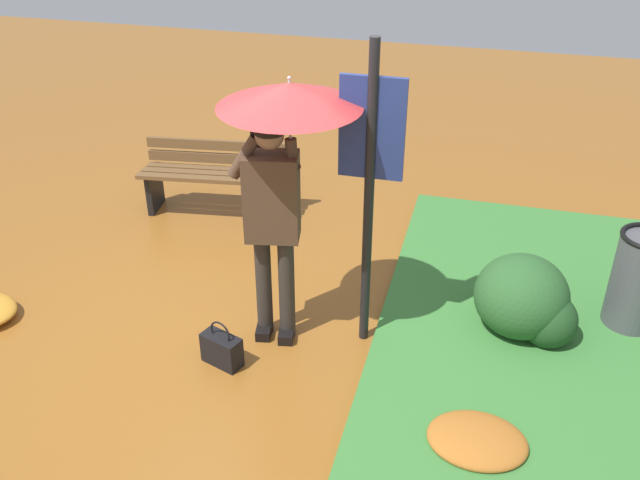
% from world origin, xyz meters
% --- Properties ---
extents(ground_plane, '(18.00, 18.00, 0.00)m').
position_xyz_m(ground_plane, '(0.00, 0.00, 0.00)').
color(ground_plane, brown).
extents(person_with_umbrella, '(0.96, 0.96, 2.04)m').
position_xyz_m(person_with_umbrella, '(0.32, 0.25, 1.55)').
color(person_with_umbrella, '#2D2823').
rests_on(person_with_umbrella, ground_plane).
extents(info_sign_post, '(0.44, 0.07, 2.30)m').
position_xyz_m(info_sign_post, '(0.90, 0.36, 1.44)').
color(info_sign_post, black).
rests_on(info_sign_post, ground_plane).
extents(handbag, '(0.33, 0.23, 0.37)m').
position_xyz_m(handbag, '(-0.03, -0.21, 0.13)').
color(handbag, black).
rests_on(handbag, ground_plane).
extents(park_bench, '(1.40, 0.54, 0.75)m').
position_xyz_m(park_bench, '(-0.96, 1.94, 0.40)').
color(park_bench, black).
rests_on(park_bench, ground_plane).
extents(trash_bin, '(0.42, 0.42, 0.83)m').
position_xyz_m(trash_bin, '(2.87, 1.01, 0.42)').
color(trash_bin, '#4C4C51').
rests_on(trash_bin, ground_plane).
extents(shrub_cluster, '(0.78, 0.71, 0.64)m').
position_xyz_m(shrub_cluster, '(2.08, 0.72, 0.30)').
color(shrub_cluster, '#285628').
rests_on(shrub_cluster, ground_plane).
extents(leaf_pile_by_bench, '(0.63, 0.51, 0.14)m').
position_xyz_m(leaf_pile_by_bench, '(1.82, -0.57, 0.07)').
color(leaf_pile_by_bench, '#A86023').
rests_on(leaf_pile_by_bench, ground_plane).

